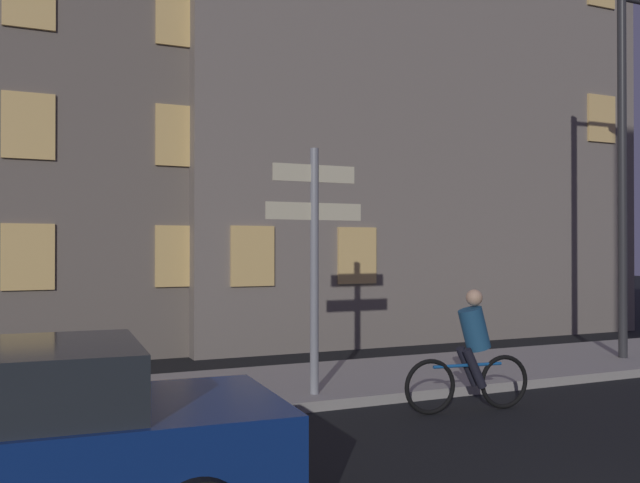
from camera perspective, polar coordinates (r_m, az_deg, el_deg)
The scene contains 5 objects.
sidewalk_kerb at distance 10.84m, azimuth 0.23°, elevation -11.65°, with size 40.00×2.86×0.14m, color #9E9991.
signpost at distance 9.51m, azimuth -0.48°, elevation -0.64°, with size 1.44×0.12×3.40m.
street_lamp at distance 14.11m, azimuth 24.35°, elevation 7.46°, with size 1.67×0.28×6.80m.
cyclist at distance 9.41m, azimuth 12.44°, elevation -9.16°, with size 1.81×0.37×1.61m.
building_right_block at distance 19.53m, azimuth 4.17°, elevation 12.86°, with size 11.67×7.50×13.37m.
Camera 1 is at (-4.40, -2.90, 2.16)m, focal length 38.55 mm.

